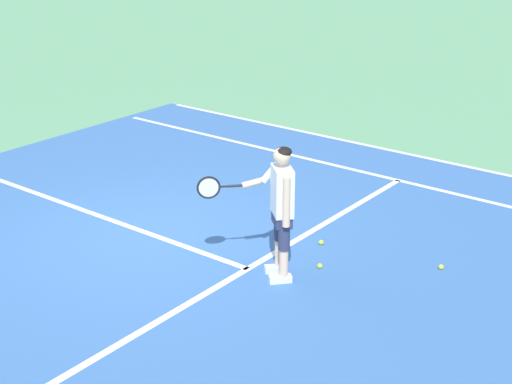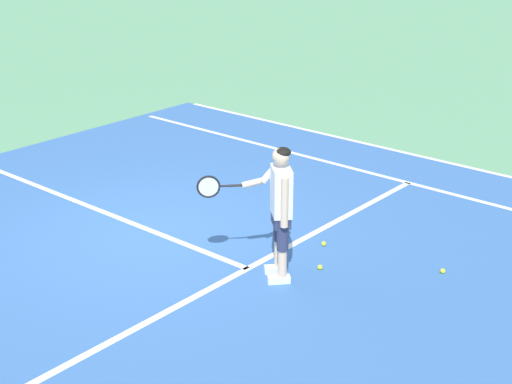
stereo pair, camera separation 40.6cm
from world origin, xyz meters
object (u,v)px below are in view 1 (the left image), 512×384
(tennis_ball_near_feet, at_px, (441,267))
(tennis_ball_mid_court, at_px, (320,266))
(tennis_player, at_px, (280,204))
(tennis_ball_by_baseline, at_px, (321,242))

(tennis_ball_near_feet, xyz_separation_m, tennis_ball_mid_court, (-0.93, 1.25, 0.00))
(tennis_player, distance_m, tennis_ball_by_baseline, 1.47)
(tennis_ball_by_baseline, xyz_separation_m, tennis_ball_mid_court, (-0.61, -0.38, 0.00))
(tennis_ball_near_feet, height_order, tennis_ball_by_baseline, same)
(tennis_ball_mid_court, bearing_deg, tennis_ball_by_baseline, 31.66)
(tennis_ball_near_feet, bearing_deg, tennis_player, 133.13)
(tennis_player, height_order, tennis_ball_by_baseline, tennis_player)
(tennis_ball_near_feet, height_order, tennis_ball_mid_court, same)
(tennis_ball_near_feet, distance_m, tennis_ball_mid_court, 1.55)
(tennis_player, relative_size, tennis_ball_mid_court, 25.95)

